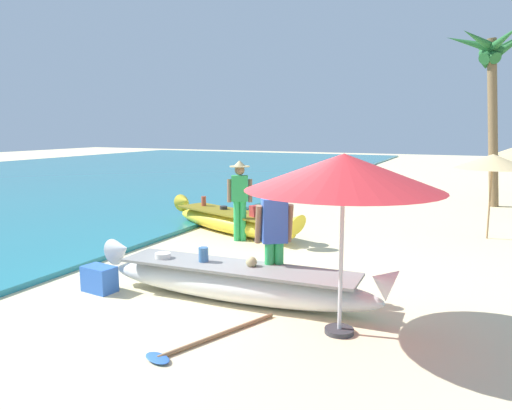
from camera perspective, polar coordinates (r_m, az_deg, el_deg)
name	(u,v)px	position (r m, az deg, el deg)	size (l,w,h in m)	color
ground_plane	(254,294)	(7.53, -0.18, -10.34)	(80.00, 80.00, 0.00)	beige
sea	(7,185)	(23.49, -26.96, 2.12)	(24.00, 56.00, 0.10)	teal
boat_white_foreground	(236,281)	(7.19, -2.29, -8.88)	(4.55, 0.85, 0.81)	white
boat_yellow_midground	(233,221)	(11.63, -2.73, -1.90)	(4.15, 2.17, 0.81)	yellow
person_vendor_hatted	(240,195)	(10.73, -1.90, 1.22)	(0.58, 0.44, 1.78)	green
person_tourist_customer	(274,234)	(7.11, 2.13, -3.39)	(0.57, 0.48, 1.72)	green
patio_umbrella_large	(344,173)	(5.81, 10.16, 3.72)	(2.34, 2.34, 2.20)	#B7B7BC
parasol_row_0	(493,161)	(12.06, 25.84, 4.59)	(1.60, 1.60, 1.91)	#8E6B47
palm_tree_mid_cluster	(491,64)	(17.19, 25.70, 14.61)	(2.56, 2.56, 5.49)	brown
cooler_box	(99,279)	(7.97, -17.76, -8.19)	(0.51, 0.32, 0.40)	blue
paddle	(201,341)	(5.97, -6.40, -15.50)	(0.87, 1.81, 0.05)	#8E6B47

